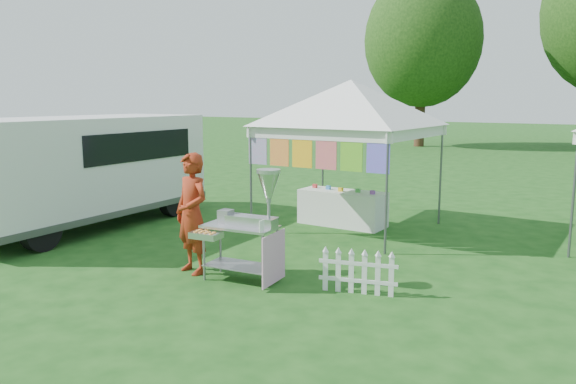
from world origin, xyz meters
The scene contains 8 objects.
ground centered at (0.00, 0.00, 0.00)m, with size 120.00×120.00×0.00m, color #154513.
canopy_main centered at (0.00, 3.49, 2.99)m, with size 4.24×4.24×3.45m.
tree_left centered at (-6.00, 24.00, 5.83)m, with size 6.40×6.40×9.53m.
donut_cart centered at (0.40, -0.37, 0.97)m, with size 1.19×0.94×1.66m.
vendor centered at (-0.63, -0.47, 0.92)m, with size 0.67×0.44×1.83m, color maroon.
cargo_van centered at (-4.73, 0.80, 1.22)m, with size 2.50×5.55×2.26m.
picket_fence centered at (1.90, 0.04, 0.29)m, with size 1.04×0.32×0.56m.
display_table centered at (-0.24, 3.69, 0.36)m, with size 1.80×0.70×0.73m, color white.
Camera 1 is at (5.10, -6.61, 2.61)m, focal length 35.00 mm.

